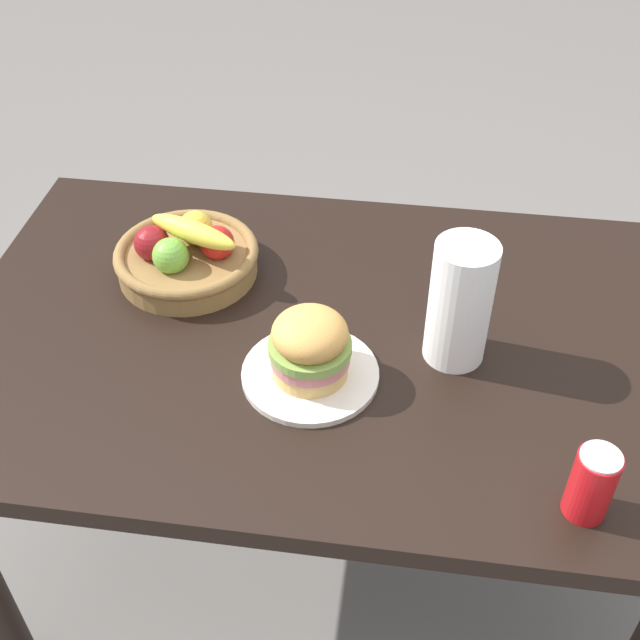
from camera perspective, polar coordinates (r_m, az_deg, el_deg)
ground_plane at (r=2.09m, az=0.25°, el=-16.14°), size 8.00×8.00×0.00m
dining_table at (r=1.58m, az=0.31°, el=-3.52°), size 1.40×0.90×0.75m
plate at (r=1.42m, az=-0.69°, el=-3.82°), size 0.24×0.24×0.01m
sandwich at (r=1.38m, az=-0.71°, el=-1.80°), size 0.14×0.14×0.13m
soda_can at (r=1.26m, az=18.63°, el=-10.89°), size 0.07×0.07×0.13m
fruit_basket at (r=1.64m, az=-9.39°, el=4.57°), size 0.29×0.29×0.13m
paper_towel_roll at (r=1.41m, az=9.85°, el=1.19°), size 0.11×0.11×0.24m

